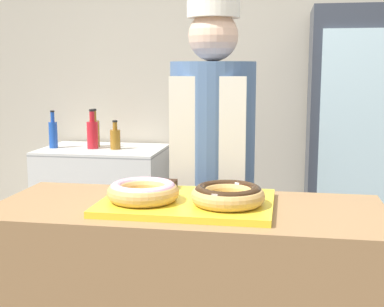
{
  "coord_description": "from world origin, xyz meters",
  "views": [
    {
      "loc": [
        0.35,
        -1.88,
        1.47
      ],
      "look_at": [
        0.0,
        0.1,
        1.15
      ],
      "focal_mm": 50.0,
      "sensor_mm": 36.0,
      "label": 1
    }
  ],
  "objects_px": {
    "chest_freezer": "(104,208)",
    "baker_person": "(212,181)",
    "bottle_blue": "(53,133)",
    "brownie_back_right": "(225,187)",
    "beverage_fridge": "(355,151)",
    "brownie_back_left": "(165,185)",
    "bottle_amber_b": "(94,132)",
    "bottle_amber": "(115,138)",
    "bottle_red": "(92,133)",
    "serving_tray": "(187,203)",
    "donut_light_glaze": "(143,191)",
    "donut_chocolate_glaze": "(228,194)"
  },
  "relations": [
    {
      "from": "chest_freezer",
      "to": "baker_person",
      "type": "bearing_deg",
      "value": -50.31
    },
    {
      "from": "bottle_blue",
      "to": "brownie_back_right",
      "type": "bearing_deg",
      "value": -47.51
    },
    {
      "from": "chest_freezer",
      "to": "beverage_fridge",
      "type": "bearing_deg",
      "value": -0.22
    },
    {
      "from": "chest_freezer",
      "to": "brownie_back_left",
      "type": "bearing_deg",
      "value": -62.62
    },
    {
      "from": "bottle_amber_b",
      "to": "bottle_amber",
      "type": "bearing_deg",
      "value": -26.91
    },
    {
      "from": "brownie_back_right",
      "to": "chest_freezer",
      "type": "xyz_separation_m",
      "value": [
        -1.07,
        1.6,
        -0.56
      ]
    },
    {
      "from": "baker_person",
      "to": "chest_freezer",
      "type": "height_order",
      "value": "baker_person"
    },
    {
      "from": "bottle_red",
      "to": "bottle_amber",
      "type": "bearing_deg",
      "value": -1.34
    },
    {
      "from": "bottle_amber_b",
      "to": "brownie_back_right",
      "type": "bearing_deg",
      "value": -55.36
    },
    {
      "from": "baker_person",
      "to": "bottle_blue",
      "type": "height_order",
      "value": "baker_person"
    },
    {
      "from": "bottle_amber",
      "to": "bottle_amber_b",
      "type": "height_order",
      "value": "bottle_amber_b"
    },
    {
      "from": "bottle_red",
      "to": "bottle_blue",
      "type": "height_order",
      "value": "bottle_red"
    },
    {
      "from": "brownie_back_right",
      "to": "bottle_blue",
      "type": "bearing_deg",
      "value": 132.49
    },
    {
      "from": "bottle_amber_b",
      "to": "beverage_fridge",
      "type": "bearing_deg",
      "value": -2.21
    },
    {
      "from": "serving_tray",
      "to": "bottle_amber",
      "type": "xyz_separation_m",
      "value": [
        -0.84,
        1.73,
        -0.0
      ]
    },
    {
      "from": "bottle_red",
      "to": "beverage_fridge",
      "type": "bearing_deg",
      "value": 0.67
    },
    {
      "from": "brownie_back_right",
      "to": "bottle_amber_b",
      "type": "bearing_deg",
      "value": 124.64
    },
    {
      "from": "donut_light_glaze",
      "to": "beverage_fridge",
      "type": "xyz_separation_m",
      "value": [
        0.96,
        1.81,
        -0.11
      ]
    },
    {
      "from": "brownie_back_right",
      "to": "bottle_red",
      "type": "distance_m",
      "value": 1.94
    },
    {
      "from": "donut_light_glaze",
      "to": "bottle_amber_b",
      "type": "bearing_deg",
      "value": 115.0
    },
    {
      "from": "serving_tray",
      "to": "brownie_back_right",
      "type": "height_order",
      "value": "brownie_back_right"
    },
    {
      "from": "donut_chocolate_glaze",
      "to": "bottle_red",
      "type": "height_order",
      "value": "bottle_red"
    },
    {
      "from": "bottle_amber",
      "to": "donut_chocolate_glaze",
      "type": "bearing_deg",
      "value": -60.8
    },
    {
      "from": "serving_tray",
      "to": "beverage_fridge",
      "type": "distance_m",
      "value": 1.94
    },
    {
      "from": "serving_tray",
      "to": "donut_light_glaze",
      "type": "xyz_separation_m",
      "value": [
        -0.15,
        -0.05,
        0.05
      ]
    },
    {
      "from": "donut_chocolate_glaze",
      "to": "brownie_back_right",
      "type": "distance_m",
      "value": 0.22
    },
    {
      "from": "brownie_back_right",
      "to": "bottle_amber",
      "type": "height_order",
      "value": "bottle_amber"
    },
    {
      "from": "beverage_fridge",
      "to": "brownie_back_right",
      "type": "bearing_deg",
      "value": -113.36
    },
    {
      "from": "chest_freezer",
      "to": "bottle_blue",
      "type": "height_order",
      "value": "bottle_blue"
    },
    {
      "from": "chest_freezer",
      "to": "brownie_back_right",
      "type": "bearing_deg",
      "value": -56.28
    },
    {
      "from": "baker_person",
      "to": "serving_tray",
      "type": "bearing_deg",
      "value": -90.85
    },
    {
      "from": "brownie_back_left",
      "to": "bottle_amber",
      "type": "distance_m",
      "value": 1.73
    },
    {
      "from": "donut_light_glaze",
      "to": "brownie_back_left",
      "type": "height_order",
      "value": "donut_light_glaze"
    },
    {
      "from": "donut_light_glaze",
      "to": "bottle_amber",
      "type": "xyz_separation_m",
      "value": [
        -0.69,
        1.78,
        -0.05
      ]
    },
    {
      "from": "donut_light_glaze",
      "to": "bottle_amber_b",
      "type": "xyz_separation_m",
      "value": [
        -0.88,
        1.88,
        -0.03
      ]
    },
    {
      "from": "beverage_fridge",
      "to": "bottle_blue",
      "type": "height_order",
      "value": "beverage_fridge"
    },
    {
      "from": "brownie_back_right",
      "to": "bottle_blue",
      "type": "distance_m",
      "value": 2.1
    },
    {
      "from": "baker_person",
      "to": "bottle_blue",
      "type": "relative_size",
      "value": 6.55
    },
    {
      "from": "brownie_back_right",
      "to": "baker_person",
      "type": "distance_m",
      "value": 0.47
    },
    {
      "from": "donut_chocolate_glaze",
      "to": "baker_person",
      "type": "height_order",
      "value": "baker_person"
    },
    {
      "from": "beverage_fridge",
      "to": "bottle_blue",
      "type": "relative_size",
      "value": 6.84
    },
    {
      "from": "chest_freezer",
      "to": "bottle_amber",
      "type": "xyz_separation_m",
      "value": [
        0.11,
        -0.03,
        0.52
      ]
    },
    {
      "from": "brownie_back_left",
      "to": "brownie_back_right",
      "type": "relative_size",
      "value": 1.0
    },
    {
      "from": "bottle_amber",
      "to": "bottle_amber_b",
      "type": "bearing_deg",
      "value": 153.09
    },
    {
      "from": "chest_freezer",
      "to": "bottle_amber",
      "type": "height_order",
      "value": "bottle_amber"
    },
    {
      "from": "bottle_blue",
      "to": "bottle_red",
      "type": "bearing_deg",
      "value": 3.97
    },
    {
      "from": "bottle_red",
      "to": "brownie_back_right",
      "type": "bearing_deg",
      "value": -54.27
    },
    {
      "from": "brownie_back_left",
      "to": "bottle_amber",
      "type": "height_order",
      "value": "bottle_amber"
    },
    {
      "from": "donut_light_glaze",
      "to": "baker_person",
      "type": "xyz_separation_m",
      "value": [
        0.16,
        0.66,
        -0.1
      ]
    },
    {
      "from": "donut_chocolate_glaze",
      "to": "brownie_back_right",
      "type": "xyz_separation_m",
      "value": [
        -0.04,
        0.21,
        -0.02
      ]
    }
  ]
}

